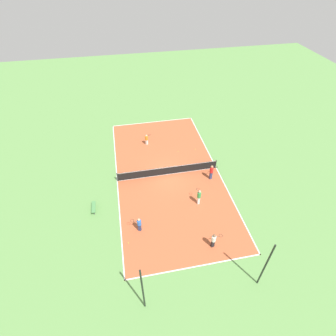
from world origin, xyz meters
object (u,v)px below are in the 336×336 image
(player_near_blue, at_px, (139,224))
(player_far_white, at_px, (214,240))
(tennis_net, at_px, (168,170))
(player_center_orange, at_px, (147,139))
(bench, at_px, (94,207))
(player_far_green, at_px, (199,196))
(fence_post_back_left, at_px, (265,266))
(tennis_ball_left_sideline, at_px, (129,243))
(tennis_ball_midcourt, at_px, (178,151))
(tennis_ball_near_net, at_px, (196,149))
(player_coach_red, at_px, (211,171))
(fence_post_back_right, at_px, (143,290))

(player_near_blue, distance_m, player_far_white, 6.39)
(tennis_net, height_order, player_near_blue, player_near_blue)
(player_near_blue, height_order, player_far_white, player_far_white)
(player_center_orange, bearing_deg, bench, -164.56)
(player_near_blue, xyz_separation_m, player_far_green, (-5.90, -1.98, 0.13))
(player_near_blue, xyz_separation_m, fence_post_back_left, (-8.05, 6.35, 1.61))
(player_far_white, bearing_deg, tennis_net, 93.49)
(player_center_orange, bearing_deg, fence_post_back_left, -113.79)
(player_far_green, distance_m, fence_post_back_left, 8.73)
(player_far_white, xyz_separation_m, tennis_ball_left_sideline, (6.84, -1.64, -0.89))
(player_center_orange, xyz_separation_m, tennis_ball_left_sideline, (3.42, 13.62, -0.76))
(player_far_white, xyz_separation_m, tennis_ball_midcourt, (-0.05, -13.06, -0.89))
(tennis_net, distance_m, tennis_ball_left_sideline, 9.20)
(tennis_ball_left_sideline, height_order, tennis_ball_near_net, same)
(bench, bearing_deg, player_center_orange, 146.12)
(tennis_net, bearing_deg, player_far_green, 113.97)
(player_far_white, bearing_deg, player_coach_red, 65.00)
(fence_post_back_left, bearing_deg, tennis_ball_near_net, -89.72)
(tennis_net, bearing_deg, player_near_blue, 59.88)
(player_coach_red, distance_m, tennis_ball_near_net, 5.31)
(bench, xyz_separation_m, tennis_ball_left_sideline, (-2.87, 4.25, -0.33))
(player_coach_red, height_order, tennis_ball_near_net, player_coach_red)
(tennis_ball_left_sideline, bearing_deg, player_far_green, -155.98)
(bench, xyz_separation_m, fence_post_back_left, (-12.01, 9.47, 2.14))
(tennis_ball_near_net, bearing_deg, player_far_white, 80.37)
(player_far_white, xyz_separation_m, player_coach_red, (-2.39, -7.84, 0.12))
(player_coach_red, xyz_separation_m, fence_post_back_right, (8.52, 11.42, 1.46))
(player_far_white, height_order, fence_post_back_right, fence_post_back_right)
(tennis_net, relative_size, fence_post_back_right, 2.15)
(player_near_blue, distance_m, player_coach_red, 9.59)
(bench, bearing_deg, player_far_white, 58.75)
(player_near_blue, xyz_separation_m, tennis_ball_midcourt, (-5.81, -10.29, -0.86))
(player_coach_red, distance_m, tennis_ball_left_sideline, 11.16)
(player_far_white, bearing_deg, tennis_ball_left_sideline, 158.49)
(player_far_white, distance_m, player_coach_red, 8.19)
(bench, xyz_separation_m, tennis_ball_midcourt, (-9.76, -7.17, -0.33))
(tennis_ball_left_sideline, bearing_deg, bench, -55.97)
(tennis_net, distance_m, player_coach_red, 4.60)
(player_coach_red, relative_size, fence_post_back_right, 0.36)
(tennis_ball_left_sideline, bearing_deg, tennis_ball_midcourt, -121.11)
(bench, bearing_deg, tennis_ball_left_sideline, 34.03)
(player_near_blue, bearing_deg, tennis_net, -100.34)
(player_near_blue, height_order, fence_post_back_right, fence_post_back_right)
(tennis_ball_midcourt, bearing_deg, player_coach_red, 114.10)
(player_near_blue, relative_size, player_far_white, 0.97)
(player_far_green, relative_size, player_center_orange, 1.26)
(tennis_net, xyz_separation_m, player_coach_red, (-4.31, 1.55, 0.50))
(player_far_white, height_order, player_coach_red, player_coach_red)
(player_near_blue, relative_size, fence_post_back_left, 0.31)
(player_coach_red, relative_size, fence_post_back_left, 0.36)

